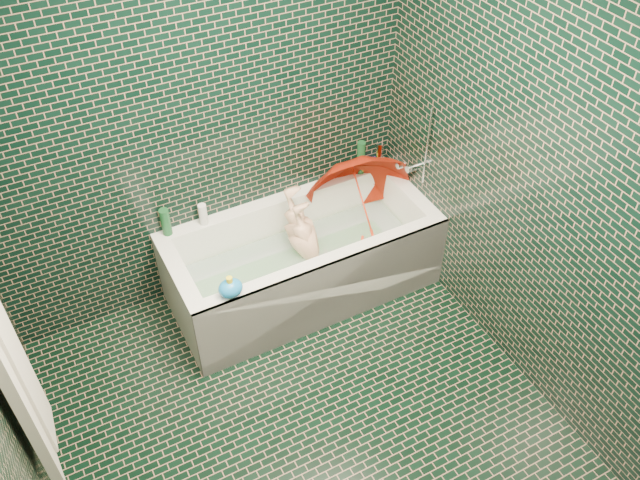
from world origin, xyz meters
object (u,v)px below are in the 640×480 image
bathtub (304,268)px  child (310,251)px  umbrella (363,201)px  rubber_duck (363,166)px  bath_toy (230,288)px

bathtub → child: size_ratio=1.83×
child → umbrella: size_ratio=1.38×
bathtub → child: 0.12m
child → rubber_duck: bearing=131.2°
umbrella → rubber_duck: (0.15, 0.26, 0.06)m
umbrella → rubber_duck: 0.31m
bathtub → child: (0.06, 0.03, 0.10)m
child → umbrella: (0.41, 0.05, 0.22)m
bathtub → umbrella: 0.58m
rubber_duck → bath_toy: bath_toy is taller
bathtub → rubber_duck: bearing=28.5°
bathtub → bath_toy: bath_toy is taller
umbrella → rubber_duck: umbrella is taller
rubber_duck → child: bearing=-175.0°
umbrella → child: bearing=-152.5°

